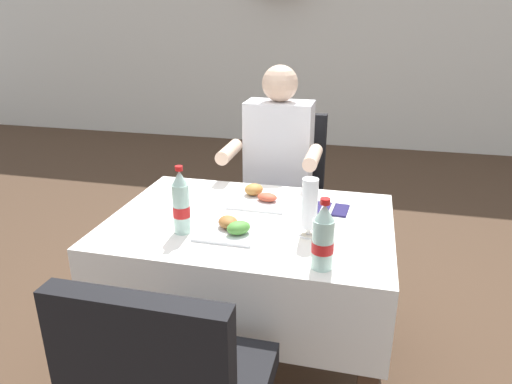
# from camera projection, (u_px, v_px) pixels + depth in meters

# --- Properties ---
(ground_plane) EXTENTS (11.00, 11.00, 0.00)m
(ground_plane) POSITION_uv_depth(u_px,v_px,m) (239.00, 367.00, 2.12)
(ground_plane) COLOR #473323
(back_wall) EXTENTS (11.00, 0.12, 2.97)m
(back_wall) POSITION_uv_depth(u_px,v_px,m) (333.00, 15.00, 5.23)
(back_wall) COLOR silver
(back_wall) RESTS_ON ground
(main_dining_table) EXTENTS (1.14, 0.82, 0.72)m
(main_dining_table) POSITION_uv_depth(u_px,v_px,m) (250.00, 255.00, 1.96)
(main_dining_table) COLOR white
(main_dining_table) RESTS_ON ground
(chair_far_diner_seat) EXTENTS (0.44, 0.50, 0.97)m
(chair_far_diner_seat) POSITION_uv_depth(u_px,v_px,m) (285.00, 190.00, 2.69)
(chair_far_diner_seat) COLOR black
(chair_far_diner_seat) RESTS_ON ground
(seated_diner_far) EXTENTS (0.50, 0.46, 1.26)m
(seated_diner_far) POSITION_uv_depth(u_px,v_px,m) (276.00, 169.00, 2.54)
(seated_diner_far) COLOR #282D42
(seated_diner_far) RESTS_ON ground
(plate_near_camera) EXTENTS (0.23, 0.23, 0.06)m
(plate_near_camera) POSITION_uv_depth(u_px,v_px,m) (231.00, 228.00, 1.77)
(plate_near_camera) COLOR white
(plate_near_camera) RESTS_ON main_dining_table
(plate_far_diner) EXTENTS (0.25, 0.25, 0.06)m
(plate_far_diner) POSITION_uv_depth(u_px,v_px,m) (259.00, 197.00, 2.08)
(plate_far_diner) COLOR white
(plate_far_diner) RESTS_ON main_dining_table
(beer_glass_left) EXTENTS (0.07, 0.07, 0.23)m
(beer_glass_left) POSITION_uv_depth(u_px,v_px,m) (309.00, 208.00, 1.72)
(beer_glass_left) COLOR white
(beer_glass_left) RESTS_ON main_dining_table
(cola_bottle_primary) EXTENTS (0.07, 0.07, 0.25)m
(cola_bottle_primary) POSITION_uv_depth(u_px,v_px,m) (323.00, 239.00, 1.50)
(cola_bottle_primary) COLOR silver
(cola_bottle_primary) RESTS_ON main_dining_table
(cola_bottle_secondary) EXTENTS (0.07, 0.07, 0.27)m
(cola_bottle_secondary) POSITION_uv_depth(u_px,v_px,m) (181.00, 204.00, 1.74)
(cola_bottle_secondary) COLOR silver
(cola_bottle_secondary) RESTS_ON main_dining_table
(napkin_cutlery_set) EXTENTS (0.18, 0.19, 0.01)m
(napkin_cutlery_set) POSITION_uv_depth(u_px,v_px,m) (328.00, 209.00, 1.99)
(napkin_cutlery_set) COLOR #231E4C
(napkin_cutlery_set) RESTS_ON main_dining_table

